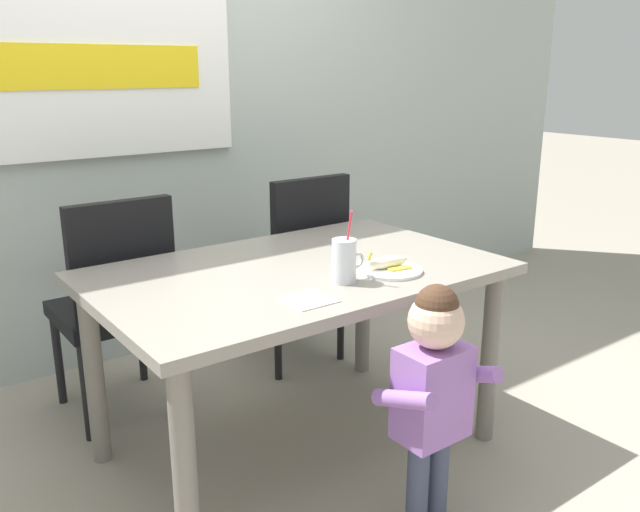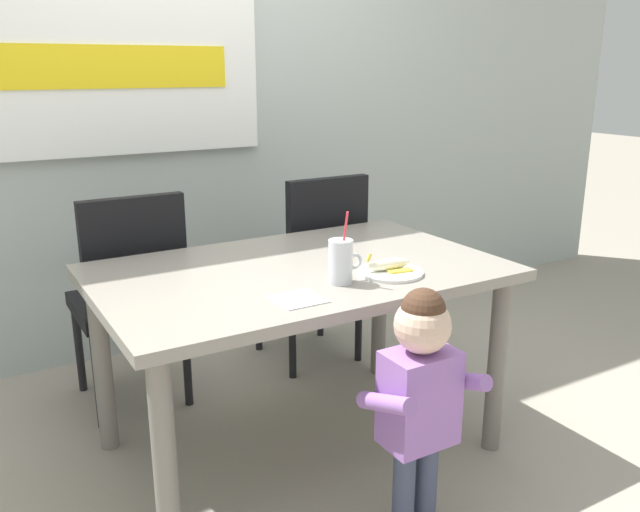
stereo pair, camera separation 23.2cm
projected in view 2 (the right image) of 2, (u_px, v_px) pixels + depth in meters
The scene contains 10 objects.
ground_plane at pixel (300, 446), 2.61m from camera, with size 24.00×24.00×0.00m, color #9E9384.
back_wall at pixel (171, 67), 3.28m from camera, with size 6.40×0.17×2.90m.
dining_table at pixel (299, 292), 2.43m from camera, with size 1.46×0.93×0.75m.
dining_chair_left at pixel (131, 290), 2.78m from camera, with size 0.44×0.44×0.96m.
dining_chair_right at pixel (316, 259), 3.22m from camera, with size 0.44×0.44×0.96m.
toddler_standing at pixel (420, 387), 1.97m from camera, with size 0.33×0.24×0.84m.
milk_cup at pixel (341, 264), 2.21m from camera, with size 0.13×0.08×0.25m.
snack_plate at pixel (391, 272), 2.32m from camera, with size 0.23×0.23×0.01m, color white.
peeled_banana at pixel (388, 265), 2.32m from camera, with size 0.17×0.12×0.07m.
paper_napkin at pixel (298, 299), 2.07m from camera, with size 0.15×0.15×0.00m, color white.
Camera 2 is at (-1.10, -2.02, 1.45)m, focal length 36.87 mm.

